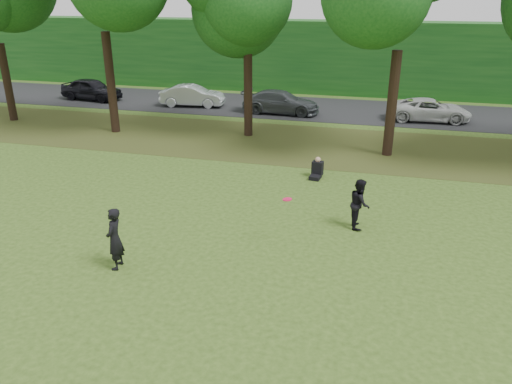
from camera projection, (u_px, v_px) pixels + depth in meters
The scene contains 9 objects.
ground at pixel (216, 285), 12.65m from camera, with size 120.00×120.00×0.00m, color #304916.
leaf_litter at pixel (303, 144), 24.30m from camera, with size 60.00×7.00×0.01m, color #443C18.
street at pixel (324, 109), 31.47m from camera, with size 70.00×7.00×0.02m, color black.
far_hedge at pixel (337, 57), 35.92m from camera, with size 70.00×3.00×5.00m, color #154A18.
player_left at pixel (115, 239), 13.16m from camera, with size 0.63×0.41×1.73m, color black.
player_right at pixel (360, 204), 15.51m from camera, with size 0.77×0.60×1.59m, color black.
parked_cars at pixel (317, 102), 30.13m from camera, with size 38.29×3.29×1.44m.
frisbee at pixel (287, 199), 14.26m from camera, with size 0.34×0.34×0.06m.
seated_person at pixel (317, 170), 19.87m from camera, with size 0.50×0.77×0.83m.
Camera 1 is at (3.75, -10.22, 6.94)m, focal length 35.00 mm.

